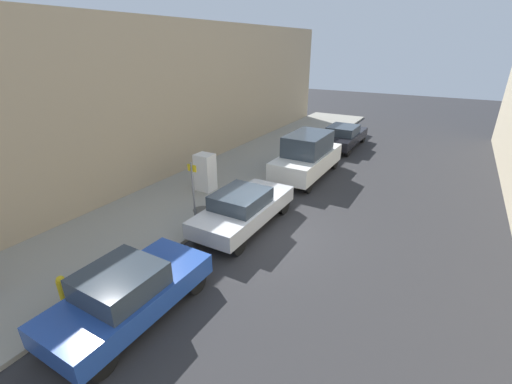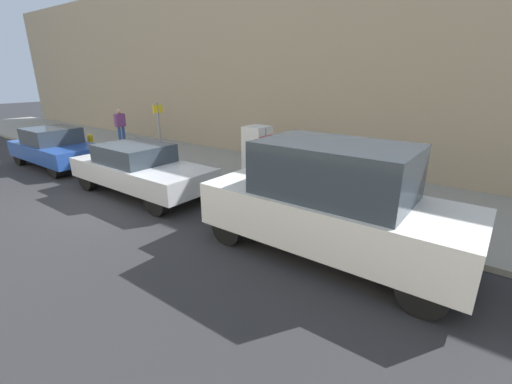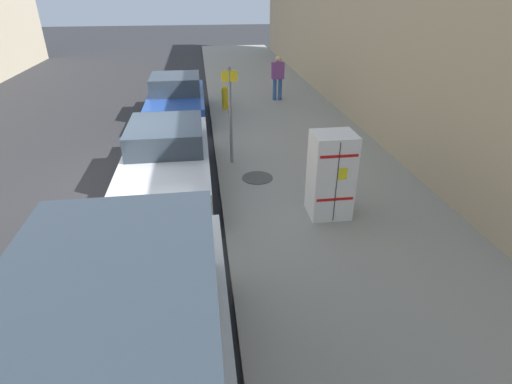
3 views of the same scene
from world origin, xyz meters
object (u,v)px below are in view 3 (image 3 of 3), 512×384
at_px(parked_sedan_silver, 167,156).
at_px(fire_hydrant, 225,97).
at_px(parked_van_white, 123,381).
at_px(street_sign_post, 230,111).
at_px(pedestrian_walking_far, 278,75).
at_px(discarded_refrigerator, 331,175).
at_px(parked_hatchback_blue, 176,98).

bearing_deg(parked_sedan_silver, fire_hydrant, -106.02).
bearing_deg(parked_sedan_silver, parked_van_white, 90.00).
bearing_deg(street_sign_post, parked_van_white, 77.71).
bearing_deg(fire_hydrant, pedestrian_walking_far, -154.63).
height_order(discarded_refrigerator, parked_hatchback_blue, discarded_refrigerator).
bearing_deg(fire_hydrant, parked_sedan_silver, 73.98).
distance_m(fire_hydrant, pedestrian_walking_far, 2.32).
distance_m(street_sign_post, parked_sedan_silver, 1.85).
bearing_deg(parked_van_white, parked_hatchback_blue, -90.00).
relative_size(discarded_refrigerator, street_sign_post, 0.70).
xyz_separation_m(street_sign_post, parked_sedan_silver, (1.47, 0.89, -0.68)).
distance_m(street_sign_post, fire_hydrant, 4.90).
distance_m(discarded_refrigerator, parked_hatchback_blue, 7.61).
bearing_deg(parked_sedan_silver, pedestrian_walking_far, -118.90).
distance_m(parked_hatchback_blue, parked_sedan_silver, 5.12).
xyz_separation_m(pedestrian_walking_far, parked_hatchback_blue, (3.69, 1.57, -0.32)).
bearing_deg(street_sign_post, fire_hydrant, -92.01).
distance_m(pedestrian_walking_far, parked_hatchback_blue, 4.02).
bearing_deg(parked_van_white, pedestrian_walking_far, -106.39).
height_order(parked_hatchback_blue, parked_sedan_silver, parked_hatchback_blue).
relative_size(street_sign_post, parked_van_white, 0.48).
bearing_deg(parked_van_white, street_sign_post, -102.29).
bearing_deg(parked_hatchback_blue, street_sign_post, 109.17).
distance_m(pedestrian_walking_far, parked_van_white, 13.07).
distance_m(parked_sedan_silver, parked_van_white, 5.87).
xyz_separation_m(parked_sedan_silver, parked_van_white, (0.00, 5.86, 0.33)).
distance_m(street_sign_post, pedestrian_walking_far, 6.22).
xyz_separation_m(parked_hatchback_blue, parked_sedan_silver, (0.00, 5.12, 0.03)).
height_order(discarded_refrigerator, fire_hydrant, discarded_refrigerator).
relative_size(discarded_refrigerator, parked_hatchback_blue, 0.40).
height_order(discarded_refrigerator, parked_sedan_silver, discarded_refrigerator).
distance_m(street_sign_post, parked_van_white, 6.91).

